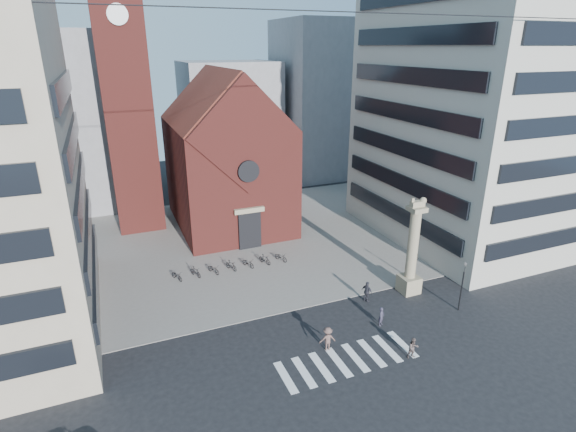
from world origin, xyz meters
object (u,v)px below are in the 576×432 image
object	(u,v)px
pedestrian_2	(367,292)
scooter_0	(177,276)
pedestrian_1	(413,348)
lion_column	(412,256)
traffic_light	(462,285)
pedestrian_0	(381,316)

from	to	relation	value
pedestrian_2	scooter_0	world-z (taller)	pedestrian_2
pedestrian_2	pedestrian_1	bearing A→B (deg)	152.17
lion_column	pedestrian_2	distance (m)	4.93
lion_column	scooter_0	distance (m)	21.00
traffic_light	scooter_0	distance (m)	24.63
lion_column	traffic_light	bearing A→B (deg)	-63.54
lion_column	pedestrian_0	xyz separation A→B (m)	(-5.03, -3.37, -2.68)
lion_column	scooter_0	size ratio (longest dim) A/B	5.35
pedestrian_2	pedestrian_0	bearing A→B (deg)	146.05
lion_column	pedestrian_2	bearing A→B (deg)	180.00
pedestrian_0	pedestrian_1	size ratio (longest dim) A/B	0.99
pedestrian_0	pedestrian_1	xyz separation A→B (m)	(-0.15, -4.12, 0.01)
lion_column	traffic_light	distance (m)	4.62
pedestrian_0	pedestrian_2	xyz separation A→B (m)	(0.80, 3.37, 0.15)
pedestrian_2	traffic_light	bearing A→B (deg)	-143.36
traffic_light	pedestrian_0	distance (m)	7.21
pedestrian_0	pedestrian_2	world-z (taller)	pedestrian_2
traffic_light	scooter_0	bearing A→B (deg)	145.96
traffic_light	pedestrian_2	size ratio (longest dim) A/B	2.34
traffic_light	pedestrian_0	world-z (taller)	traffic_light
pedestrian_1	pedestrian_0	bearing A→B (deg)	93.50
scooter_0	pedestrian_1	bearing A→B (deg)	-76.99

